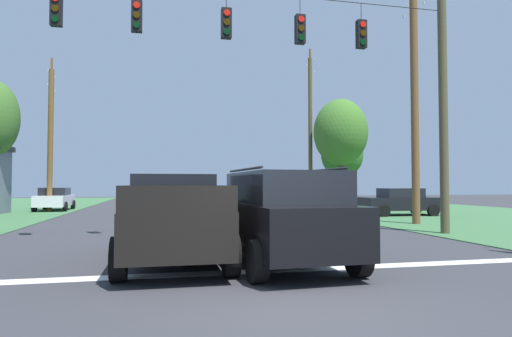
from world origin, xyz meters
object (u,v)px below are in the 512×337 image
suv_black (281,215)px  distant_car_oncoming (400,201)px  pickup_truck (174,218)px  tree_roadside_right (342,155)px  utility_pole_mid_right (415,98)px  distant_car_crossing_white (55,199)px  utility_pole_far_left (50,136)px  tree_roadside_far_right (341,133)px  utility_pole_far_right (310,129)px  overhead_signal_span (219,89)px

suv_black → distant_car_oncoming: size_ratio=1.11×
pickup_truck → tree_roadside_right: (14.45, 23.75, 3.20)m
utility_pole_mid_right → distant_car_crossing_white: bearing=141.0°
utility_pole_far_left → tree_roadside_far_right: size_ratio=1.27×
suv_black → utility_pole_far_left: size_ratio=0.50×
suv_black → utility_pole_far_left: 23.11m
suv_black → pickup_truck: bearing=157.6°
pickup_truck → tree_roadside_far_right: bearing=56.9°
pickup_truck → utility_pole_far_right: (10.31, 19.83, 4.77)m
distant_car_crossing_white → utility_pole_far_left: utility_pole_far_left is taller
overhead_signal_span → utility_pole_far_left: bearing=117.5°
distant_car_oncoming → overhead_signal_span: bearing=-143.0°
pickup_truck → suv_black: size_ratio=1.11×
overhead_signal_span → tree_roadside_right: bearing=57.4°
suv_black → tree_roadside_right: tree_roadside_right is taller
overhead_signal_span → utility_pole_far_left: 18.49m
distant_car_crossing_white → utility_pole_far_right: size_ratio=0.37×
overhead_signal_span → suv_black: (0.77, -4.42, -3.64)m
tree_roadside_right → utility_pole_far_right: bearing=-136.6°
tree_roadside_far_right → distant_car_oncoming: bearing=-83.7°
distant_car_oncoming → utility_pole_far_right: size_ratio=0.38×
utility_pole_far_left → suv_black: bearing=-66.0°
tree_roadside_far_right → tree_roadside_right: bearing=65.5°
distant_car_crossing_white → tree_roadside_right: (21.46, 2.50, 3.38)m
utility_pole_far_left → tree_roadside_far_right: (19.07, -1.46, 0.56)m
utility_pole_mid_right → tree_roadside_far_right: utility_pole_mid_right is taller
distant_car_oncoming → utility_pole_far_left: utility_pole_far_left is taller
suv_black → utility_pole_far_left: bearing=114.0°
overhead_signal_span → utility_pole_mid_right: utility_pole_mid_right is taller
suv_black → utility_pole_far_right: utility_pole_far_right is taller
utility_pole_mid_right → tree_roadside_right: 17.21m
utility_pole_mid_right → tree_roadside_far_right: bearing=82.6°
utility_pole_far_left → tree_roadside_right: (21.49, 3.85, -0.62)m
pickup_truck → tree_roadside_right: 27.98m
utility_pole_mid_right → tree_roadside_right: bearing=76.9°
distant_car_oncoming → utility_pole_far_left: bearing=158.2°
utility_pole_far_left → pickup_truck: bearing=-70.5°
pickup_truck → distant_car_crossing_white: pickup_truck is taller
distant_car_crossing_white → utility_pole_far_right: (17.32, -1.42, 4.95)m
overhead_signal_span → utility_pole_far_left: utility_pole_far_left is taller
suv_black → utility_pole_far_right: bearing=68.8°
overhead_signal_span → distant_car_crossing_white: 20.07m
utility_pole_mid_right → overhead_signal_span: bearing=-158.7°
utility_pole_far_right → tree_roadside_far_right: (1.72, -1.39, -0.40)m
utility_pole_far_right → utility_pole_far_left: (-17.35, 0.07, -0.96)m
overhead_signal_span → distant_car_oncoming: size_ratio=3.70×
tree_roadside_right → overhead_signal_span: bearing=-122.6°
distant_car_oncoming → utility_pole_far_right: utility_pole_far_right is taller
tree_roadside_far_right → utility_pole_far_right: bearing=141.1°
distant_car_crossing_white → tree_roadside_far_right: size_ratio=0.56×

